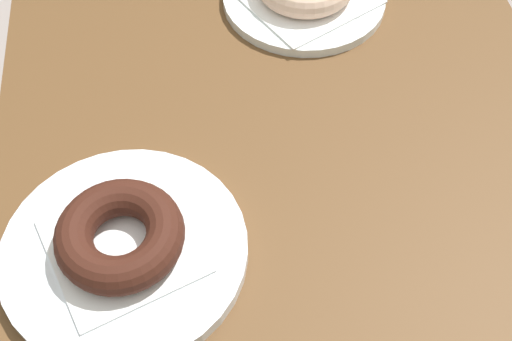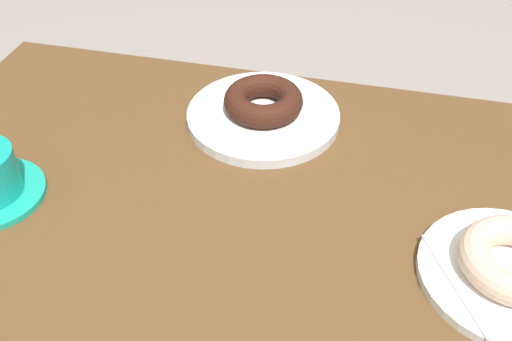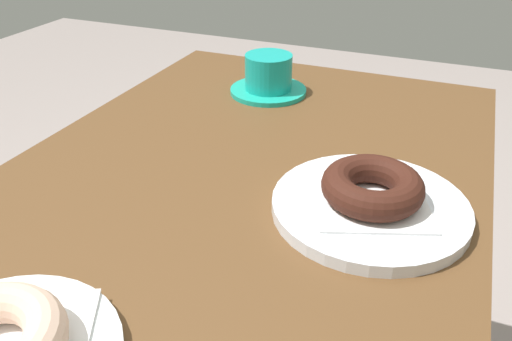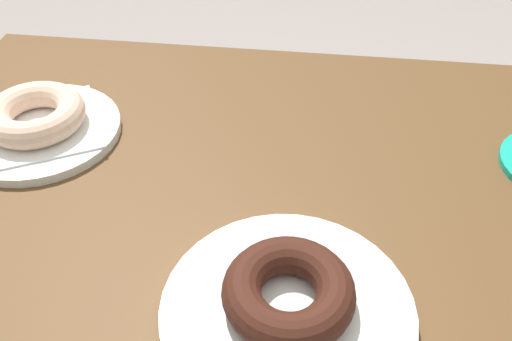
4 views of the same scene
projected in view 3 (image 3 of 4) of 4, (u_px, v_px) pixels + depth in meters
The scene contains 5 objects.
table at pixel (230, 242), 0.69m from camera, with size 1.00×0.63×0.74m.
plate_chocolate_ring at pixel (370, 207), 0.60m from camera, with size 0.23×0.23×0.02m, color white.
napkin_chocolate_ring at pixel (371, 200), 0.60m from camera, with size 0.13×0.13×0.00m, color white.
donut_chocolate_ring at pixel (372, 186), 0.59m from camera, with size 0.12×0.12×0.04m, color #3A1A11.
coffee_cup at pixel (268, 76), 0.91m from camera, with size 0.14×0.14×0.07m.
Camera 3 is at (0.49, 0.24, 1.09)m, focal length 35.82 mm.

